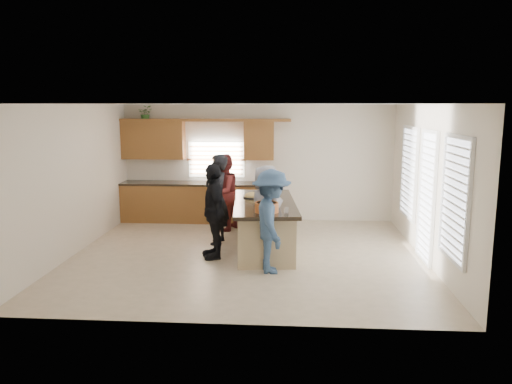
# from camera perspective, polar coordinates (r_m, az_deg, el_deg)

# --- Properties ---
(floor) EXTENTS (6.50, 6.50, 0.00)m
(floor) POSITION_cam_1_polar(r_m,az_deg,el_deg) (9.45, -1.06, -7.22)
(floor) COLOR beige
(floor) RESTS_ON ground
(room_shell) EXTENTS (6.52, 6.02, 2.81)m
(room_shell) POSITION_cam_1_polar(r_m,az_deg,el_deg) (9.07, -1.09, 4.33)
(room_shell) COLOR silver
(room_shell) RESTS_ON ground
(back_cabinetry) EXTENTS (4.08, 0.66, 2.46)m
(back_cabinetry) POSITION_cam_1_polar(r_m,az_deg,el_deg) (12.09, -6.88, 0.94)
(back_cabinetry) COLOR brown
(back_cabinetry) RESTS_ON ground
(right_wall_glazing) EXTENTS (0.06, 4.00, 2.25)m
(right_wall_glazing) POSITION_cam_1_polar(r_m,az_deg,el_deg) (9.29, 19.03, 0.45)
(right_wall_glazing) COLOR white
(right_wall_glazing) RESTS_ON ground
(island) EXTENTS (1.38, 2.79, 0.95)m
(island) POSITION_cam_1_polar(r_m,az_deg,el_deg) (9.71, 0.97, -3.98)
(island) COLOR tan
(island) RESTS_ON ground
(platter_front) EXTENTS (0.42, 0.42, 0.17)m
(platter_front) POSITION_cam_1_polar(r_m,az_deg,el_deg) (9.31, 1.36, -1.27)
(platter_front) COLOR black
(platter_front) RESTS_ON island
(platter_mid) EXTENTS (0.42, 0.42, 0.17)m
(platter_mid) POSITION_cam_1_polar(r_m,az_deg,el_deg) (9.92, 1.42, -0.57)
(platter_mid) COLOR black
(platter_mid) RESTS_ON island
(platter_back) EXTENTS (0.39, 0.39, 0.16)m
(platter_back) POSITION_cam_1_polar(r_m,az_deg,el_deg) (10.01, -0.35, -0.48)
(platter_back) COLOR black
(platter_back) RESTS_ON island
(salad_bowl) EXTENTS (0.42, 0.42, 0.17)m
(salad_bowl) POSITION_cam_1_polar(r_m,az_deg,el_deg) (8.64, 1.22, -1.70)
(salad_bowl) COLOR #CC6325
(salad_bowl) RESTS_ON island
(clear_cup) EXTENTS (0.08, 0.08, 0.11)m
(clear_cup) POSITION_cam_1_polar(r_m,az_deg,el_deg) (8.55, 3.48, -2.11)
(clear_cup) COLOR white
(clear_cup) RESTS_ON island
(plate_stack) EXTENTS (0.22, 0.22, 0.05)m
(plate_stack) POSITION_cam_1_polar(r_m,az_deg,el_deg) (10.49, 0.98, -0.00)
(plate_stack) COLOR #B891D3
(plate_stack) RESTS_ON island
(flower_vase) EXTENTS (0.14, 0.14, 0.45)m
(flower_vase) POSITION_cam_1_polar(r_m,az_deg,el_deg) (10.71, 0.40, 1.43)
(flower_vase) COLOR silver
(flower_vase) RESTS_ON island
(potted_plant) EXTENTS (0.38, 0.34, 0.37)m
(potted_plant) POSITION_cam_1_polar(r_m,az_deg,el_deg) (12.31, -12.49, 8.76)
(potted_plant) COLOR #3B722D
(potted_plant) RESTS_ON back_cabinetry
(woman_left_back) EXTENTS (0.47, 0.68, 1.82)m
(woman_left_back) POSITION_cam_1_polar(r_m,az_deg,el_deg) (10.06, -4.42, -0.86)
(woman_left_back) COLOR black
(woman_left_back) RESTS_ON ground
(woman_left_mid) EXTENTS (0.91, 1.02, 1.72)m
(woman_left_mid) POSITION_cam_1_polar(r_m,az_deg,el_deg) (11.12, -3.73, -0.08)
(woman_left_mid) COLOR maroon
(woman_left_mid) RESTS_ON ground
(woman_left_front) EXTENTS (0.72, 1.10, 1.75)m
(woman_left_front) POSITION_cam_1_polar(r_m,az_deg,el_deg) (9.13, -4.86, -2.20)
(woman_left_front) COLOR black
(woman_left_front) RESTS_ON ground
(woman_right_back) EXTENTS (0.81, 1.21, 1.74)m
(woman_right_back) POSITION_cam_1_polar(r_m,az_deg,el_deg) (8.32, 1.79, -3.37)
(woman_right_back) COLOR #355174
(woman_right_back) RESTS_ON ground
(woman_right_front) EXTENTS (0.95, 0.99, 1.71)m
(woman_right_front) POSITION_cam_1_polar(r_m,az_deg,el_deg) (9.08, 1.16, -2.33)
(woman_right_front) COLOR gray
(woman_right_front) RESTS_ON ground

